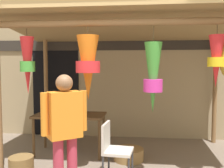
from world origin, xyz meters
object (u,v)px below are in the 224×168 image
(flower_heap_on_table, at_px, (68,109))
(customer_foreground, at_px, (65,126))
(display_table, at_px, (70,119))
(folding_chair, at_px, (113,146))
(wicker_basket_spare, at_px, (129,154))
(wicker_basket_by_table, at_px, (21,165))

(flower_heap_on_table, xyz_separation_m, customer_foreground, (0.44, -1.64, 0.08))
(display_table, xyz_separation_m, flower_heap_on_table, (-0.06, 0.05, 0.17))
(folding_chair, bearing_deg, display_table, 130.97)
(display_table, relative_size, folding_chair, 1.55)
(display_table, height_order, wicker_basket_spare, display_table)
(folding_chair, xyz_separation_m, wicker_basket_spare, (0.19, 0.84, -0.40))
(flower_heap_on_table, xyz_separation_m, wicker_basket_by_table, (-0.46, -1.00, -0.71))
(folding_chair, height_order, customer_foreground, customer_foreground)
(display_table, distance_m, wicker_basket_spare, 1.27)
(customer_foreground, bearing_deg, flower_heap_on_table, 104.88)
(wicker_basket_by_table, xyz_separation_m, customer_foreground, (0.90, -0.65, 0.78))
(folding_chair, bearing_deg, wicker_basket_spare, 77.38)
(wicker_basket_by_table, bearing_deg, display_table, 61.31)
(flower_heap_on_table, bearing_deg, display_table, -41.60)
(flower_heap_on_table, relative_size, customer_foreground, 0.48)
(flower_heap_on_table, distance_m, folding_chair, 1.52)
(folding_chair, relative_size, wicker_basket_by_table, 2.21)
(display_table, xyz_separation_m, folding_chair, (0.93, -1.07, -0.16))
(display_table, distance_m, flower_heap_on_table, 0.18)
(flower_heap_on_table, bearing_deg, customer_foreground, -75.12)
(display_table, height_order, customer_foreground, customer_foreground)
(display_table, relative_size, flower_heap_on_table, 1.74)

